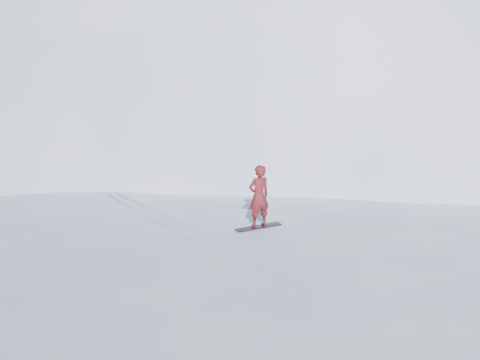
{
  "coord_description": "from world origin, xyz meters",
  "views": [
    {
      "loc": [
        -5.32,
        -8.04,
        6.4
      ],
      "look_at": [
        1.05,
        3.06,
        3.5
      ],
      "focal_mm": 35.0,
      "sensor_mm": 36.0,
      "label": 1
    }
  ],
  "objects": [
    {
      "name": "peak_shoulder",
      "position": [
        10.0,
        20.0,
        0.0
      ],
      "size": [
        28.0,
        24.0,
        18.0
      ],
      "primitive_type": "ellipsoid",
      "color": "white",
      "rests_on": "ground"
    },
    {
      "name": "near_ridge",
      "position": [
        1.0,
        3.0,
        0.0
      ],
      "size": [
        36.0,
        28.0,
        4.8
      ],
      "primitive_type": "ellipsoid",
      "color": "white",
      "rests_on": "ground"
    },
    {
      "name": "summit_peak",
      "position": [
        22.0,
        26.0,
        0.0
      ],
      "size": [
        60.0,
        56.0,
        56.0
      ],
      "primitive_type": "ellipsoid",
      "color": "white",
      "rests_on": "ground"
    },
    {
      "name": "ground",
      "position": [
        0.0,
        0.0,
        0.0
      ],
      "size": [
        400.0,
        400.0,
        0.0
      ],
      "primitive_type": "plane",
      "color": "white",
      "rests_on": "ground"
    },
    {
      "name": "snowboarder",
      "position": [
        1.05,
        2.06,
        3.26
      ],
      "size": [
        0.62,
        0.42,
        1.67
      ],
      "primitive_type": "imported",
      "rotation": [
        0.0,
        0.0,
        3.11
      ],
      "color": "maroon",
      "rests_on": "snowboard"
    },
    {
      "name": "snowboard",
      "position": [
        1.05,
        2.06,
        2.41
      ],
      "size": [
        1.34,
        0.29,
        0.02
      ],
      "primitive_type": "cube",
      "rotation": [
        0.0,
        0.0,
        -0.03
      ],
      "color": "black",
      "rests_on": "near_ridge"
    },
    {
      "name": "wind_bumps",
      "position": [
        -0.56,
        2.12,
        0.0
      ],
      "size": [
        16.0,
        14.4,
        1.0
      ],
      "color": "white",
      "rests_on": "ground"
    },
    {
      "name": "board_tracks",
      "position": [
        -0.98,
        4.83,
        2.42
      ],
      "size": [
        1.35,
        5.97,
        0.04
      ],
      "color": "silver",
      "rests_on": "ground"
    }
  ]
}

